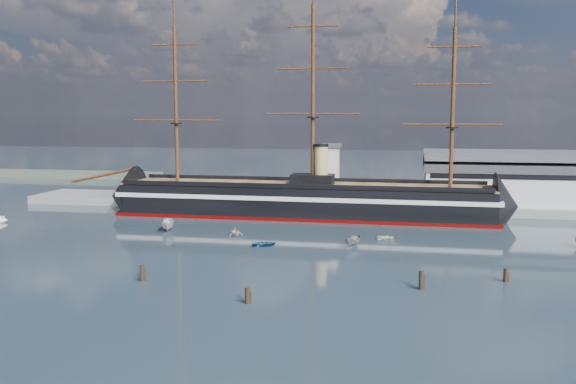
# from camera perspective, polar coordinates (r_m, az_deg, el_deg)

# --- Properties ---
(ground) EXTENTS (600.00, 600.00, 0.00)m
(ground) POSITION_cam_1_polar(r_m,az_deg,el_deg) (134.86, 0.72, -3.55)
(ground) COLOR #1F2F39
(ground) RESTS_ON ground
(quay) EXTENTS (180.00, 18.00, 2.00)m
(quay) POSITION_cam_1_polar(r_m,az_deg,el_deg) (168.81, 6.27, -1.44)
(quay) COLOR slate
(quay) RESTS_ON ground
(warehouse) EXTENTS (63.00, 21.00, 11.60)m
(warehouse) POSITION_cam_1_polar(r_m,az_deg,el_deg) (174.62, 22.32, 1.00)
(warehouse) COLOR #B7BABC
(warehouse) RESTS_ON ground
(quay_tower) EXTENTS (5.00, 5.00, 15.00)m
(quay_tower) POSITION_cam_1_polar(r_m,az_deg,el_deg) (165.41, 3.81, 1.82)
(quay_tower) COLOR silver
(quay_tower) RESTS_ON ground
(warship) EXTENTS (112.95, 17.06, 53.94)m
(warship) POSITION_cam_1_polar(r_m,az_deg,el_deg) (154.25, 0.81, -0.68)
(warship) COLOR black
(warship) RESTS_ON ground
(motorboat_a) EXTENTS (8.01, 4.97, 3.01)m
(motorboat_a) POSITION_cam_1_polar(r_m,az_deg,el_deg) (138.09, -10.61, -3.42)
(motorboat_a) COLOR silver
(motorboat_a) RESTS_ON ground
(motorboat_b) EXTENTS (1.97, 3.03, 1.31)m
(motorboat_b) POSITION_cam_1_polar(r_m,az_deg,el_deg) (120.59, -2.13, -4.83)
(motorboat_b) COLOR #27538A
(motorboat_b) RESTS_ON ground
(motorboat_c) EXTENTS (6.54, 4.11, 2.46)m
(motorboat_c) POSITION_cam_1_polar(r_m,az_deg,el_deg) (120.37, 5.79, -4.88)
(motorboat_c) COLOR slate
(motorboat_c) RESTS_ON ground
(motorboat_d) EXTENTS (5.55, 5.25, 1.96)m
(motorboat_d) POSITION_cam_1_polar(r_m,az_deg,el_deg) (130.68, -4.67, -3.91)
(motorboat_d) COLOR beige
(motorboat_d) RESTS_ON ground
(motorboat_e) EXTENTS (1.74, 2.92, 1.27)m
(motorboat_e) POSITION_cam_1_polar(r_m,az_deg,el_deg) (127.57, 8.86, -4.25)
(motorboat_e) COLOR white
(motorboat_e) RESTS_ON ground
(piling_near_left) EXTENTS (0.64, 0.64, 3.16)m
(piling_near_left) POSITION_cam_1_polar(r_m,az_deg,el_deg) (98.51, -12.84, -7.72)
(piling_near_left) COLOR black
(piling_near_left) RESTS_ON ground
(piling_near_mid) EXTENTS (0.64, 0.64, 2.82)m
(piling_near_mid) POSITION_cam_1_polar(r_m,az_deg,el_deg) (85.47, -3.64, -9.85)
(piling_near_mid) COLOR black
(piling_near_mid) RESTS_ON ground
(piling_near_right) EXTENTS (0.64, 0.64, 3.40)m
(piling_near_right) POSITION_cam_1_polar(r_m,az_deg,el_deg) (93.52, 11.73, -8.49)
(piling_near_right) COLOR black
(piling_near_right) RESTS_ON ground
(piling_far_right) EXTENTS (0.64, 0.64, 2.72)m
(piling_far_right) POSITION_cam_1_polar(r_m,az_deg,el_deg) (100.88, 18.75, -7.57)
(piling_far_right) COLOR black
(piling_far_right) RESTS_ON ground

